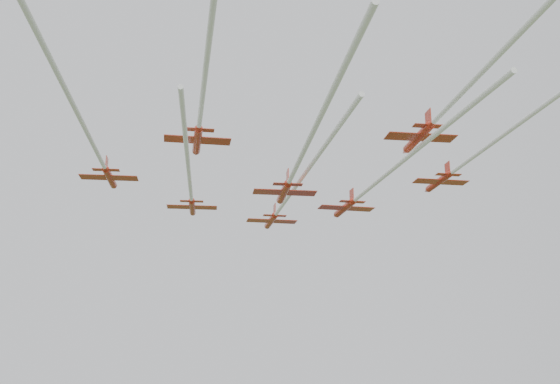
# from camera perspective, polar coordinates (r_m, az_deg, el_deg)

# --- Properties ---
(jet_lead) EXTENTS (21.75, 64.37, 2.95)m
(jet_lead) POSITION_cam_1_polar(r_m,az_deg,el_deg) (108.05, 0.62, -0.63)
(jet_lead) COLOR red
(jet_row2_left) EXTENTS (14.39, 51.87, 2.53)m
(jet_row2_left) POSITION_cam_1_polar(r_m,az_deg,el_deg) (95.27, -8.21, 0.54)
(jet_row2_left) COLOR red
(jet_row2_right) EXTENTS (21.77, 58.74, 2.97)m
(jet_row2_right) POSITION_cam_1_polar(r_m,az_deg,el_deg) (99.48, 8.46, 0.60)
(jet_row2_right) COLOR red
(jet_row3_left) EXTENTS (17.48, 66.02, 2.46)m
(jet_row3_left) POSITION_cam_1_polar(r_m,az_deg,el_deg) (76.24, -17.34, 5.47)
(jet_row3_left) COLOR red
(jet_row3_mid) EXTENTS (16.78, 57.13, 2.89)m
(jet_row3_mid) POSITION_cam_1_polar(r_m,az_deg,el_deg) (82.63, 1.61, 2.55)
(jet_row3_mid) COLOR red
(jet_row3_right) EXTENTS (17.61, 54.98, 2.67)m
(jet_row3_right) POSITION_cam_1_polar(r_m,az_deg,el_deg) (94.29, 17.50, 3.28)
(jet_row3_right) COLOR red
(jet_row4_left) EXTENTS (14.85, 43.32, 2.57)m
(jet_row4_left) POSITION_cam_1_polar(r_m,az_deg,el_deg) (73.28, -7.27, 7.25)
(jet_row4_left) COLOR red
(jet_row4_right) EXTENTS (13.95, 44.09, 2.76)m
(jet_row4_right) POSITION_cam_1_polar(r_m,az_deg,el_deg) (76.56, 14.80, 7.21)
(jet_row4_right) COLOR red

